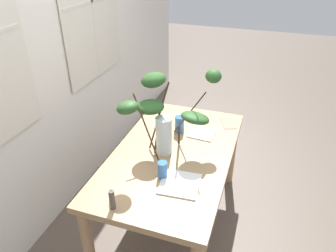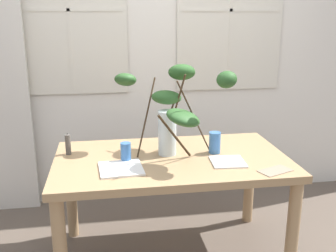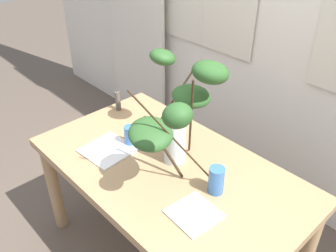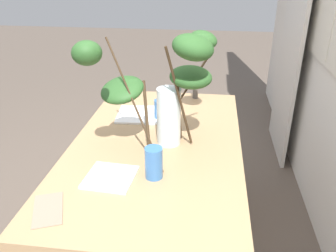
{
  "view_description": "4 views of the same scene",
  "coord_description": "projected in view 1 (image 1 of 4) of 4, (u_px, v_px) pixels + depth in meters",
  "views": [
    {
      "loc": [
        -1.91,
        -0.61,
        2.16
      ],
      "look_at": [
        -0.05,
        0.02,
        0.99
      ],
      "focal_mm": 34.28,
      "sensor_mm": 36.0,
      "label": 1
    },
    {
      "loc": [
        -0.4,
        -2.38,
        1.64
      ],
      "look_at": [
        -0.02,
        0.04,
        0.94
      ],
      "focal_mm": 41.87,
      "sensor_mm": 36.0,
      "label": 2
    },
    {
      "loc": [
        1.11,
        -1.04,
        1.99
      ],
      "look_at": [
        -0.04,
        0.04,
        0.96
      ],
      "focal_mm": 38.6,
      "sensor_mm": 36.0,
      "label": 3
    },
    {
      "loc": [
        1.57,
        0.26,
        1.62
      ],
      "look_at": [
        0.05,
        0.07,
        0.87
      ],
      "focal_mm": 37.39,
      "sensor_mm": 36.0,
      "label": 4
    }
  ],
  "objects": [
    {
      "name": "drinking_glass_blue_left",
      "position": [
        163.0,
        170.0,
        2.17
      ],
      "size": [
        0.07,
        0.07,
        0.12
      ],
      "primitive_type": "cylinder",
      "color": "#386BAD",
      "rests_on": "dining_table"
    },
    {
      "name": "napkin_folded",
      "position": [
        228.0,
        123.0,
        2.83
      ],
      "size": [
        0.23,
        0.18,
        0.0
      ],
      "primitive_type": "cube",
      "rotation": [
        0.0,
        0.0,
        0.38
      ],
      "color": "gray",
      "rests_on": "dining_table"
    },
    {
      "name": "vase_with_branches",
      "position": [
        166.0,
        111.0,
        2.31
      ],
      "size": [
        0.76,
        0.63,
        0.61
      ],
      "color": "silver",
      "rests_on": "dining_table"
    },
    {
      "name": "back_wall_with_windows",
      "position": [
        39.0,
        45.0,
        2.36
      ],
      "size": [
        5.7,
        0.14,
        2.93
      ],
      "color": "silver",
      "rests_on": "ground"
    },
    {
      "name": "plate_square_right",
      "position": [
        202.0,
        133.0,
        2.68
      ],
      "size": [
        0.22,
        0.22,
        0.01
      ],
      "primitive_type": "cube",
      "rotation": [
        0.0,
        0.0,
        -0.07
      ],
      "color": "white",
      "rests_on": "dining_table"
    },
    {
      "name": "dining_table",
      "position": [
        173.0,
        163.0,
        2.5
      ],
      "size": [
        1.52,
        0.88,
        0.74
      ],
      "color": "tan",
      "rests_on": "ground"
    },
    {
      "name": "plate_square_left",
      "position": [
        180.0,
        184.0,
        2.13
      ],
      "size": [
        0.28,
        0.28,
        0.01
      ],
      "primitive_type": "cube",
      "rotation": [
        0.0,
        0.0,
        0.07
      ],
      "color": "white",
      "rests_on": "dining_table"
    },
    {
      "name": "ground",
      "position": [
        172.0,
        220.0,
        2.83
      ],
      "size": [
        14.0,
        14.0,
        0.0
      ],
      "primitive_type": "plane",
      "color": "brown"
    },
    {
      "name": "pillar_candle",
      "position": [
        112.0,
        200.0,
        1.92
      ],
      "size": [
        0.04,
        0.04,
        0.15
      ],
      "color": "#514C47",
      "rests_on": "dining_table"
    },
    {
      "name": "drinking_glass_blue_right",
      "position": [
        179.0,
        124.0,
        2.67
      ],
      "size": [
        0.08,
        0.08,
        0.14
      ],
      "primitive_type": "cylinder",
      "color": "#386BAD",
      "rests_on": "dining_table"
    }
  ]
}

